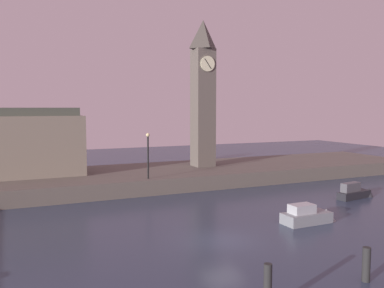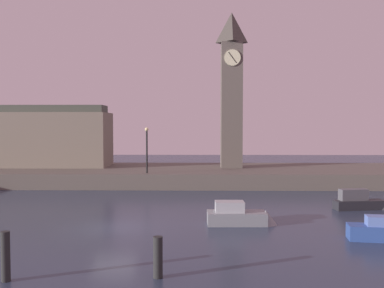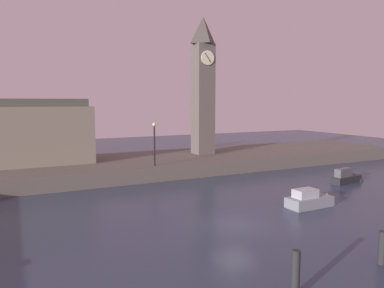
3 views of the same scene
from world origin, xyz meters
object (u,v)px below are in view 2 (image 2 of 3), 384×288
Objects in this scene: mooring_post_left at (6,256)px; mooring_post_right at (158,257)px; clock_tower at (231,88)px; parliament_hall at (35,136)px; streetlamp at (147,145)px; boat_barge_dark at (362,202)px; boat_cruiser_grey at (242,216)px.

mooring_post_left is 1.18× the size of mooring_post_right.
mooring_post_left is at bearing -110.73° from clock_tower.
streetlamp is (13.20, -6.47, -0.70)m from parliament_hall.
mooring_post_left is 0.47× the size of boat_barge_dark.
boat_cruiser_grey is at bearing -92.41° from clock_tower.
boat_barge_dark is at bearing -27.95° from parliament_hall.
clock_tower is at bearing 79.85° from mooring_post_right.
parliament_hall is 32.06m from mooring_post_left.
streetlamp is at bearing -146.46° from clock_tower.
mooring_post_left is at bearing -96.29° from streetlamp.
clock_tower is 21.83m from boat_cruiser_grey.
parliament_hall reaches higher than streetlamp.
parliament_hall is 9.28× the size of mooring_post_right.
mooring_post_right reaches higher than boat_cruiser_grey.
clock_tower is 3.81× the size of streetlamp.
streetlamp is at bearing 98.12° from mooring_post_right.
clock_tower reaches higher than mooring_post_left.
parliament_hall is at bearing 119.17° from mooring_post_right.
mooring_post_right is at bearing -134.40° from boat_barge_dark.
clock_tower reaches higher than boat_barge_dark.
boat_barge_dark is (29.89, -15.86, -4.34)m from parliament_hall.
parliament_hall is 29.53m from boat_cruiser_grey.
mooring_post_right is (16.49, -29.55, -4.04)m from parliament_hall.
boat_cruiser_grey is (20.80, -20.51, -4.36)m from parliament_hall.
mooring_post_right is at bearing -81.88° from streetlamp.
parliament_hall reaches higher than boat_cruiser_grey.
boat_cruiser_grey is (10.19, 9.50, -0.47)m from mooring_post_left.
parliament_hall reaches higher than mooring_post_left.
clock_tower is at bearing 33.54° from streetlamp.
mooring_post_right is 0.39× the size of boat_barge_dark.
mooring_post_left reaches higher than mooring_post_right.
clock_tower reaches higher than parliament_hall.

